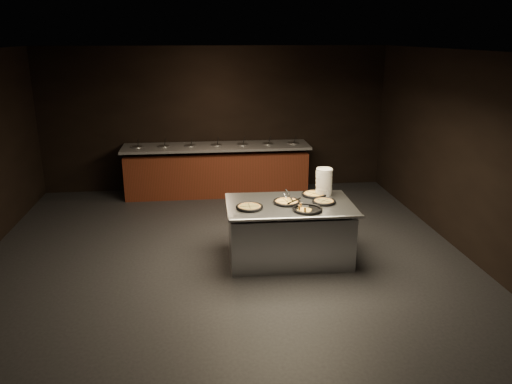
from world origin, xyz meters
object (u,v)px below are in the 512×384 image
(serving_counter, at_px, (289,232))
(pan_veggie_whole, at_px, (249,207))
(pan_cheese_whole, at_px, (287,202))
(plate_stack, at_px, (324,182))

(serving_counter, relative_size, pan_veggie_whole, 4.79)
(serving_counter, height_order, pan_cheese_whole, pan_cheese_whole)
(pan_cheese_whole, bearing_deg, serving_counter, -25.54)
(plate_stack, distance_m, pan_veggie_whole, 1.25)
(pan_cheese_whole, bearing_deg, plate_stack, 27.53)
(serving_counter, relative_size, pan_cheese_whole, 4.66)
(pan_veggie_whole, bearing_deg, pan_cheese_whole, 16.35)
(serving_counter, xyz_separation_m, pan_cheese_whole, (-0.04, 0.02, 0.46))
(serving_counter, relative_size, plate_stack, 4.54)
(serving_counter, distance_m, pan_veggie_whole, 0.75)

